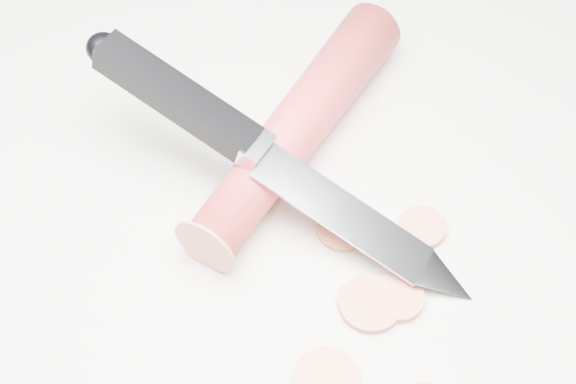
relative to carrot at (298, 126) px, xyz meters
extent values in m
plane|color=silver|center=(0.02, -0.10, -0.02)|extent=(2.40, 2.40, 0.00)
cylinder|color=red|center=(0.00, 0.00, 0.00)|extent=(0.19, 0.19, 0.04)
cylinder|color=#DB714F|center=(0.01, -0.13, -0.02)|extent=(0.03, 0.03, 0.01)
cylinder|color=#DB714F|center=(0.01, -0.13, -0.02)|extent=(0.04, 0.04, 0.01)
cylinder|color=#DB714F|center=(0.06, -0.09, -0.02)|extent=(0.03, 0.03, 0.01)
cylinder|color=#DB714F|center=(0.03, -0.13, -0.02)|extent=(0.03, 0.03, 0.01)
cylinder|color=#DB714F|center=(0.01, -0.08, -0.02)|extent=(0.03, 0.03, 0.01)
cylinder|color=#DB714F|center=(-0.03, -0.17, -0.02)|extent=(0.04, 0.04, 0.01)
camera|label=1|loc=(-0.10, -0.35, 0.42)|focal=50.00mm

